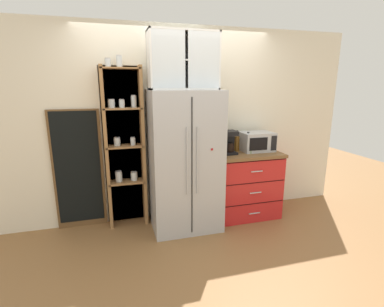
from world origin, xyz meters
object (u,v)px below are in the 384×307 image
Objects in this scene: bottle_amber at (237,142)px; chalkboard_menu at (78,170)px; microwave at (257,141)px; bottle_clear at (248,143)px; mug_sage at (250,150)px; refrigerator at (184,161)px; coffee_maker at (229,142)px.

chalkboard_menu is (-2.08, 0.17, -0.27)m from bottle_amber.
microwave is 1.52× the size of bottle_amber.
bottle_amber reaches higher than bottle_clear.
bottle_amber is at bearing 170.51° from microwave.
mug_sage is 0.10m from bottle_clear.
refrigerator is 0.90m from mug_sage.
mug_sage is at bearing -88.35° from bottle_clear.
refrigerator is 0.91m from bottle_clear.
bottle_amber is (-0.12, 0.17, 0.08)m from mug_sage.
chalkboard_menu is (-2.20, 0.34, -0.19)m from mug_sage.
coffee_maker is (-0.43, -0.04, 0.03)m from microwave.
bottle_amber is at bearing 124.27° from mug_sage.
coffee_maker reaches higher than mug_sage.
bottle_clear is (0.27, -0.02, -0.03)m from coffee_maker.
bottle_clear is (0.11, -0.10, -0.01)m from bottle_amber.
refrigerator is at bearing -14.12° from chalkboard_menu.
microwave is at bearing 36.88° from mug_sage.
chalkboard_menu is at bearing 171.30° from mug_sage.
chalkboard_menu is (-1.93, 0.26, -0.30)m from coffee_maker.
chalkboard_menu is at bearing 165.88° from refrigerator.
coffee_maker is at bearing 6.40° from refrigerator.
coffee_maker reaches higher than microwave.
chalkboard_menu is at bearing 175.41° from bottle_amber.
chalkboard_menu is (-2.19, 0.27, -0.27)m from bottle_clear.
refrigerator is at bearing -173.96° from microwave.
refrigerator is 15.71× the size of mug_sage.
bottle_clear reaches higher than microwave.
bottle_clear is at bearing -7.06° from chalkboard_menu.
refrigerator is 1.34m from chalkboard_menu.
microwave reaches higher than mug_sage.
refrigerator is at bearing -176.54° from bottle_clear.
bottle_amber is (0.16, 0.09, -0.03)m from coffee_maker.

